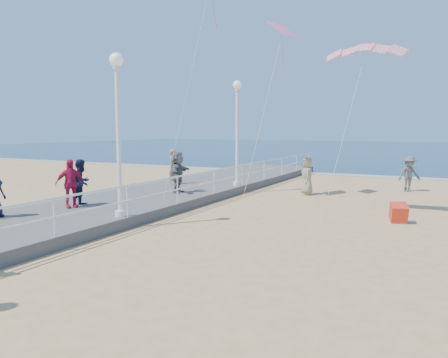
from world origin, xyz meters
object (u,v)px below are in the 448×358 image
at_px(lamp_post_mid, 118,118).
at_px(beach_walker_a, 409,174).
at_px(spectator_7, 82,182).
at_px(box_kite, 399,215).
at_px(lamp_post_far, 237,122).
at_px(spectator_6, 174,166).
at_px(spectator_3, 70,184).
at_px(beach_walker_c, 307,176).
at_px(spectator_5, 178,172).

height_order(lamp_post_mid, beach_walker_a, lamp_post_mid).
bearing_deg(spectator_7, beach_walker_a, -51.38).
xyz_separation_m(lamp_post_mid, box_kite, (8.17, 5.11, -3.36)).
relative_size(lamp_post_far, spectator_7, 3.02).
relative_size(lamp_post_mid, spectator_6, 2.87).
bearing_deg(box_kite, lamp_post_far, 138.10).
bearing_deg(beach_walker_a, spectator_7, -167.42).
bearing_deg(spectator_3, lamp_post_mid, -69.32).
bearing_deg(box_kite, beach_walker_c, 117.38).
xyz_separation_m(lamp_post_far, spectator_7, (-2.71, -8.00, -2.38)).
bearing_deg(beach_walker_a, beach_walker_c, -179.15).
bearing_deg(spectator_6, beach_walker_a, -60.49).
distance_m(lamp_post_far, spectator_5, 4.40).
xyz_separation_m(lamp_post_far, beach_walker_a, (7.84, 4.65, -2.72)).
height_order(lamp_post_far, spectator_7, lamp_post_far).
distance_m(spectator_3, spectator_5, 5.26).
relative_size(lamp_post_mid, box_kite, 8.87).
xyz_separation_m(lamp_post_mid, beach_walker_a, (7.84, 13.65, -2.72)).
bearing_deg(spectator_7, beach_walker_c, -45.31).
bearing_deg(spectator_5, spectator_3, 152.70).
distance_m(lamp_post_mid, box_kite, 10.20).
height_order(spectator_6, spectator_7, spectator_6).
xyz_separation_m(spectator_3, beach_walker_c, (6.09, 9.67, -0.35)).
height_order(spectator_5, box_kite, spectator_5).
relative_size(spectator_5, beach_walker_c, 1.00).
xyz_separation_m(lamp_post_far, spectator_3, (-2.72, -8.56, -2.36)).
distance_m(lamp_post_mid, spectator_7, 3.74).
xyz_separation_m(lamp_post_mid, spectator_3, (-2.72, 0.44, -2.36)).
bearing_deg(lamp_post_far, lamp_post_mid, -90.00).
bearing_deg(spectator_7, spectator_3, 167.66).
relative_size(spectator_7, beach_walker_c, 0.93).
distance_m(lamp_post_far, spectator_6, 4.11).
xyz_separation_m(spectator_7, beach_walker_c, (6.08, 9.11, -0.34)).
height_order(spectator_3, spectator_7, spectator_3).
height_order(lamp_post_mid, spectator_6, lamp_post_mid).
relative_size(spectator_6, beach_walker_c, 0.98).
bearing_deg(spectator_3, spectator_5, 14.19).
height_order(lamp_post_mid, box_kite, lamp_post_mid).
bearing_deg(spectator_7, lamp_post_mid, -121.79).
xyz_separation_m(lamp_post_mid, beach_walker_c, (3.37, 10.10, -2.72)).
xyz_separation_m(spectator_6, beach_walker_c, (6.62, 2.05, -0.38)).
distance_m(spectator_3, spectator_6, 7.63).
xyz_separation_m(spectator_3, spectator_6, (-0.53, 7.62, 0.03)).
bearing_deg(beach_walker_a, spectator_6, 169.21).
xyz_separation_m(spectator_3, spectator_7, (0.01, 0.56, -0.02)).
xyz_separation_m(spectator_3, box_kite, (10.88, 4.68, -1.00)).
relative_size(spectator_5, spectator_6, 1.02).
bearing_deg(lamp_post_mid, spectator_5, 103.36).
distance_m(spectator_7, beach_walker_c, 10.96).
height_order(lamp_post_mid, beach_walker_c, lamp_post_mid).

